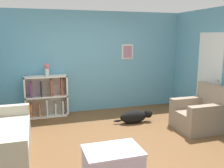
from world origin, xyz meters
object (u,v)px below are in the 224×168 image
at_px(coffee_table, 113,164).
at_px(dog, 135,116).
at_px(recliner_chair, 200,114).
at_px(bookshelf, 47,97).
at_px(vase, 47,69).

xyz_separation_m(coffee_table, dog, (1.21, 2.08, -0.09)).
bearing_deg(recliner_chair, coffee_table, -151.28).
relative_size(recliner_chair, coffee_table, 1.23).
height_order(bookshelf, vase, vase).
bearing_deg(bookshelf, vase, -30.54).
xyz_separation_m(bookshelf, dog, (1.91, -1.12, -0.34)).
bearing_deg(dog, coffee_table, -120.09).
bearing_deg(bookshelf, dog, -30.34).
height_order(coffee_table, dog, coffee_table).
distance_m(dog, vase, 2.40).
bearing_deg(coffee_table, dog, 59.91).
bearing_deg(coffee_table, bookshelf, 102.36).
relative_size(coffee_table, vase, 2.61).
relative_size(bookshelf, coffee_table, 1.31).
distance_m(coffee_table, vase, 3.37).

